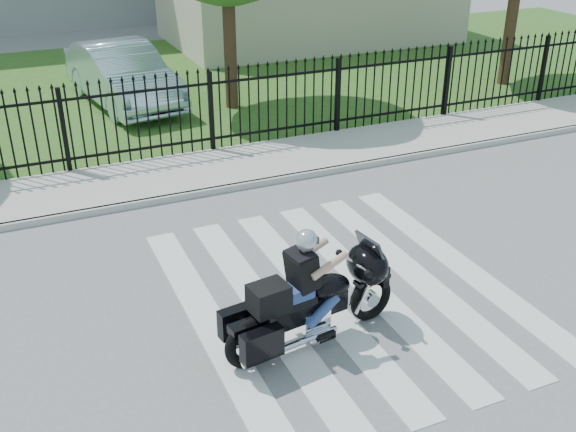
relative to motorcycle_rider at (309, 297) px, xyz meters
name	(u,v)px	position (x,y,z in m)	size (l,w,h in m)	color
ground	(343,291)	(0.96, 0.86, -0.68)	(120.00, 120.00, 0.00)	slate
crosswalk	(343,291)	(0.96, 0.86, -0.67)	(5.00, 5.50, 0.01)	silver
sidewalk	(228,167)	(0.96, 5.86, -0.62)	(40.00, 2.00, 0.12)	#ADAAA3
curb	(246,185)	(0.96, 4.86, -0.62)	(40.00, 0.12, 0.12)	#ADAAA3
grass_strip	(149,85)	(0.96, 12.86, -0.67)	(40.00, 12.00, 0.02)	#26501B
iron_fence	(211,114)	(0.96, 6.86, 0.22)	(26.00, 0.04, 1.80)	black
motorcycle_rider	(309,297)	(0.00, 0.00, 0.00)	(2.50, 1.03, 1.66)	black
parked_car	(123,75)	(-0.04, 11.21, 0.13)	(1.67, 4.78, 1.57)	#A8C4D3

